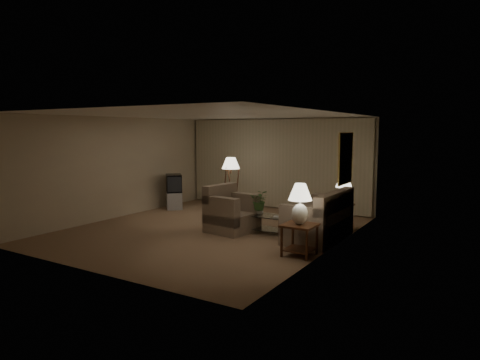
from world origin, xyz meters
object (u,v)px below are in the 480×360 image
(armchair, at_px, (232,214))
(coffee_table, at_px, (266,221))
(sofa, at_px, (318,220))
(side_table_near, at_px, (300,234))
(floor_lamp, at_px, (231,184))
(tv_cabinet, at_px, (174,200))
(table_lamp_far, at_px, (344,187))
(ottoman, at_px, (233,202))
(table_lamp_near, at_px, (300,200))
(crt_tv, at_px, (174,183))
(vase, at_px, (260,211))
(side_table_far, at_px, (343,212))

(armchair, xyz_separation_m, coffee_table, (0.73, 0.28, -0.15))
(sofa, bearing_deg, armchair, -78.03)
(side_table_near, bearing_deg, floor_lamp, 139.21)
(side_table_near, distance_m, tv_cabinet, 5.81)
(coffee_table, height_order, floor_lamp, floor_lamp)
(table_lamp_far, relative_size, tv_cabinet, 0.82)
(coffee_table, bearing_deg, ottoman, 135.77)
(table_lamp_far, bearing_deg, table_lamp_near, -90.00)
(table_lamp_near, xyz_separation_m, crt_tv, (-5.20, 2.58, -0.29))
(tv_cabinet, height_order, crt_tv, crt_tv)
(coffee_table, height_order, tv_cabinet, tv_cabinet)
(coffee_table, height_order, ottoman, coffee_table)
(sofa, height_order, vase, sofa)
(sofa, relative_size, table_lamp_near, 2.51)
(armchair, height_order, tv_cabinet, armchair)
(side_table_near, xyz_separation_m, table_lamp_far, (-0.00, 2.60, 0.58))
(table_lamp_near, bearing_deg, table_lamp_far, 90.00)
(table_lamp_near, relative_size, coffee_table, 0.74)
(tv_cabinet, distance_m, ottoman, 1.79)
(armchair, height_order, table_lamp_far, table_lamp_far)
(crt_tv, distance_m, floor_lamp, 1.85)
(sofa, relative_size, tv_cabinet, 2.35)
(sofa, distance_m, tv_cabinet, 5.20)
(sofa, bearing_deg, table_lamp_far, 174.02)
(side_table_far, distance_m, tv_cabinet, 5.20)
(side_table_far, xyz_separation_m, table_lamp_near, (-0.00, -2.60, 0.66))
(armchair, xyz_separation_m, side_table_far, (2.10, 1.63, -0.03))
(sofa, bearing_deg, crt_tv, -102.79)
(coffee_table, bearing_deg, vase, 180.00)
(table_lamp_near, height_order, table_lamp_far, table_lamp_near)
(vase, bearing_deg, table_lamp_far, 41.43)
(crt_tv, height_order, ottoman, crt_tv)
(armchair, bearing_deg, coffee_table, -60.98)
(crt_tv, xyz_separation_m, floor_lamp, (1.81, 0.34, 0.06))
(side_table_near, distance_m, ottoman, 5.02)
(sofa, distance_m, vase, 1.39)
(table_lamp_near, xyz_separation_m, coffee_table, (-1.38, 1.25, -0.78))
(coffee_table, xyz_separation_m, vase, (-0.15, 0.00, 0.22))
(table_lamp_far, xyz_separation_m, floor_lamp, (-3.39, 0.32, -0.17))
(side_table_far, height_order, tv_cabinet, side_table_far)
(table_lamp_near, xyz_separation_m, floor_lamp, (-3.39, 2.92, -0.23))
(sofa, distance_m, crt_tv, 5.21)
(coffee_table, bearing_deg, table_lamp_far, 44.38)
(coffee_table, bearing_deg, side_table_near, -42.18)
(table_lamp_near, xyz_separation_m, table_lamp_far, (0.00, 2.60, -0.05))
(coffee_table, relative_size, floor_lamp, 0.65)
(side_table_near, bearing_deg, ottoman, 136.53)
(sofa, xyz_separation_m, table_lamp_far, (0.15, 1.25, 0.58))
(table_lamp_far, distance_m, floor_lamp, 3.40)
(ottoman, bearing_deg, vase, -46.20)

